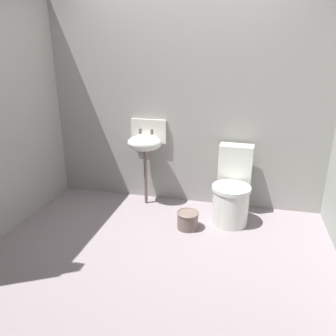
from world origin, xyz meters
The scene contains 5 objects.
ground_plane centered at (0.00, 0.00, -0.04)m, with size 3.55×2.54×0.08m, color gray.
wall_back centered at (0.00, 1.12, 1.18)m, with size 3.55×0.10×2.37m, color #999791.
toilet_near_wall centered at (0.59, 0.72, 0.32)m, with size 0.42×0.61×0.78m.
sink centered at (-0.42, 0.91, 0.75)m, with size 0.42×0.35×0.99m.
bucket centered at (0.17, 0.41, 0.10)m, with size 0.23×0.23×0.18m.
Camera 1 is at (0.67, -2.51, 1.74)m, focal length 34.72 mm.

